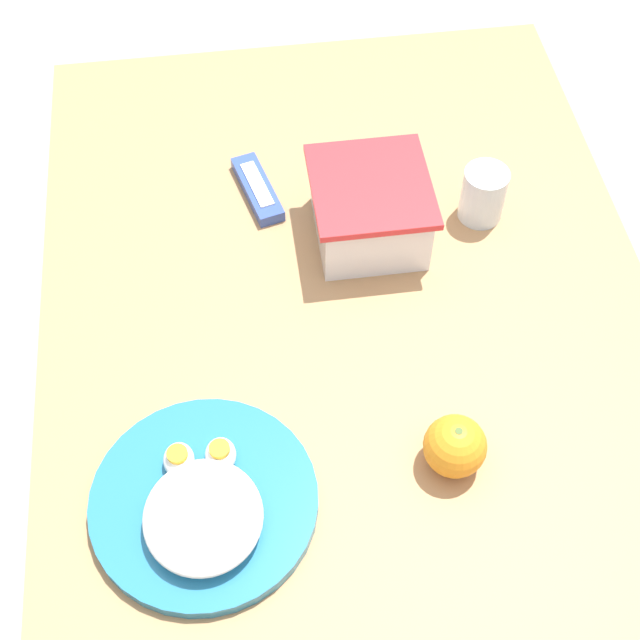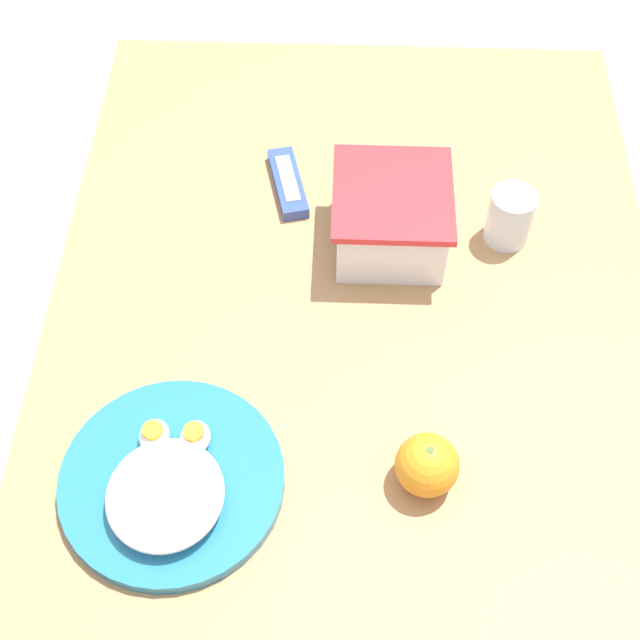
{
  "view_description": "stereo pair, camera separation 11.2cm",
  "coord_description": "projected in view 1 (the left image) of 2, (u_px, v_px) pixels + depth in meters",
  "views": [
    {
      "loc": [
        0.6,
        -0.13,
        1.73
      ],
      "look_at": [
        -0.05,
        -0.05,
        0.81
      ],
      "focal_mm": 50.0,
      "sensor_mm": 36.0,
      "label": 1
    },
    {
      "loc": [
        0.6,
        -0.02,
        1.73
      ],
      "look_at": [
        -0.05,
        -0.05,
        0.81
      ],
      "focal_mm": 50.0,
      "sensor_mm": 36.0,
      "label": 2
    }
  ],
  "objects": [
    {
      "name": "rice_plate",
      "position": [
        204.0,
        505.0,
        0.99
      ],
      "size": [
        0.26,
        0.26,
        0.06
      ],
      "color": "teal",
      "rests_on": "table"
    },
    {
      "name": "food_container",
      "position": [
        369.0,
        212.0,
        1.21
      ],
      "size": [
        0.17,
        0.16,
        0.1
      ],
      "color": "white",
      "rests_on": "table"
    },
    {
      "name": "orange_fruit",
      "position": [
        455.0,
        446.0,
        1.01
      ],
      "size": [
        0.07,
        0.07,
        0.07
      ],
      "color": "orange",
      "rests_on": "table"
    },
    {
      "name": "candy_bar",
      "position": [
        258.0,
        189.0,
        1.29
      ],
      "size": [
        0.14,
        0.07,
        0.02
      ],
      "color": "#334C9E",
      "rests_on": "table"
    },
    {
      "name": "table",
      "position": [
        358.0,
        397.0,
        1.19
      ],
      "size": [
        1.28,
        0.81,
        0.78
      ],
      "color": "#AD7F51",
      "rests_on": "ground_plane"
    },
    {
      "name": "ground_plane",
      "position": [
        346.0,
        576.0,
        1.76
      ],
      "size": [
        10.0,
        10.0,
        0.0
      ],
      "primitive_type": "plane",
      "color": "#B2A899"
    },
    {
      "name": "drinking_glass",
      "position": [
        483.0,
        194.0,
        1.24
      ],
      "size": [
        0.06,
        0.06,
        0.08
      ],
      "color": "silver",
      "rests_on": "table"
    }
  ]
}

